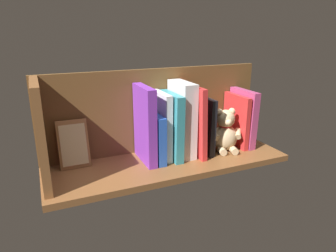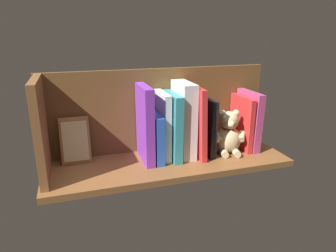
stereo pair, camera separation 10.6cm
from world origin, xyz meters
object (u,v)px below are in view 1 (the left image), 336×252
at_px(teddy_bear, 225,132).
at_px(picture_frame_leaning, 73,144).
at_px(book_0, 242,118).
at_px(dictionary_thick_white, 182,119).

relative_size(teddy_bear, picture_frame_leaning, 1.02).
distance_m(teddy_bear, picture_frame_leaning, 0.56).
distance_m(book_0, picture_frame_leaning, 0.65).
height_order(book_0, picture_frame_leaning, book_0).
bearing_deg(dictionary_thick_white, teddy_bear, 168.70).
relative_size(teddy_bear, dictionary_thick_white, 0.61).
distance_m(book_0, teddy_bear, 0.11).
bearing_deg(picture_frame_leaning, dictionary_thick_white, 172.98).
bearing_deg(teddy_bear, dictionary_thick_white, 2.48).
relative_size(book_0, dictionary_thick_white, 0.82).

